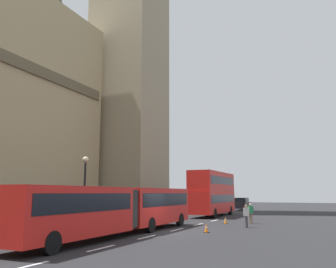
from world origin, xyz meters
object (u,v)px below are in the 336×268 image
Objects in this scene: pedestrian_by_kerb at (251,213)px; traffic_cone_middle at (225,220)px; double_decker_bus at (213,192)px; sedan_lead at (242,204)px; articulated_bus at (119,206)px; pedestrian_near_cones at (246,215)px; traffic_cone_west at (206,228)px; street_lamp at (85,186)px.

traffic_cone_middle is at bearing 118.23° from pedestrian_by_kerb.
double_decker_bus is 16.14m from sedan_lead.
articulated_bus is 10.35× the size of pedestrian_by_kerb.
sedan_lead is 28.61m from pedestrian_near_cones.
pedestrian_by_kerb is at bearing 6.14° from pedestrian_near_cones.
double_decker_bus reaches higher than pedestrian_near_cones.
pedestrian_by_kerb is at bearing -9.59° from traffic_cone_west.
sedan_lead is 7.59× the size of traffic_cone_west.
articulated_bus is at bearing 160.15° from traffic_cone_middle.
pedestrian_near_cones is at bearing -152.41° from double_decker_bus.
street_lamp is (-33.59, 4.32, 2.14)m from sedan_lead.
double_decker_bus is 18.13m from street_lamp.
sedan_lead is 25.59m from traffic_cone_middle.
sedan_lead is 33.94m from street_lamp.
pedestrian_near_cones is at bearing -61.95° from street_lamp.
street_lamp reaches higher than traffic_cone_west.
traffic_cone_west is 0.11× the size of street_lamp.
double_decker_bus reaches higher than traffic_cone_middle.
pedestrian_by_kerb is (9.37, -10.30, -2.14)m from street_lamp.
double_decker_bus is (19.93, 0.00, 0.96)m from articulated_bus.
double_decker_bus is 6.11× the size of pedestrian_near_cones.
street_lamp is at bearing 134.87° from traffic_cone_middle.
articulated_bus is at bearing 129.89° from traffic_cone_west.
articulated_bus is at bearing 142.52° from pedestrian_near_cones.
articulated_bus is 1.69× the size of double_decker_bus.
sedan_lead is 32.59m from traffic_cone_west.
traffic_cone_west is 9.46m from street_lamp.
traffic_cone_middle is 2.28m from pedestrian_by_kerb.
traffic_cone_middle is (7.00, 0.57, 0.00)m from traffic_cone_west.
articulated_bus is 5.97m from traffic_cone_west.
traffic_cone_middle is (-9.22, -3.87, -2.43)m from double_decker_bus.
sedan_lead reaches higher than pedestrian_near_cones.
double_decker_bus is at bearing 0.01° from articulated_bus.
articulated_bus reaches higher than traffic_cone_west.
pedestrian_near_cones reaches higher than traffic_cone_west.
articulated_bus reaches higher than traffic_cone_middle.
traffic_cone_middle is (10.71, -3.87, -1.46)m from articulated_bus.
articulated_bus reaches higher than sedan_lead.
street_lamp is (2.37, 4.51, 1.31)m from articulated_bus.
street_lamp is at bearing 165.61° from double_decker_bus.
double_decker_bus is 17.81× the size of traffic_cone_west.
pedestrian_near_cones is 3.69m from pedestrian_by_kerb.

